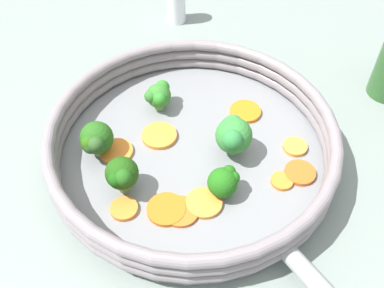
{
  "coord_description": "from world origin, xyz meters",
  "views": [
    {
      "loc": [
        0.38,
        -0.07,
        0.47
      ],
      "look_at": [
        0.0,
        0.0,
        0.03
      ],
      "focal_mm": 42.0,
      "sensor_mm": 36.0,
      "label": 1
    }
  ],
  "objects_px": {
    "broccoli_floret_1": "(224,182)",
    "broccoli_floret_4": "(122,175)",
    "carrot_slice_2": "(117,151)",
    "carrot_slice_9": "(204,203)",
    "carrot_slice_5": "(124,209)",
    "carrot_slice_7": "(295,147)",
    "broccoli_floret_0": "(95,140)",
    "carrot_slice_6": "(159,136)",
    "skillet": "(192,155)",
    "broccoli_floret_2": "(159,95)",
    "carrot_slice_1": "(181,212)",
    "broccoli_floret_3": "(233,134)",
    "carrot_slice_8": "(166,209)",
    "carrot_slice_0": "(282,181)",
    "carrot_slice_4": "(245,112)",
    "carrot_slice_3": "(300,173)"
  },
  "relations": [
    {
      "from": "broccoli_floret_0",
      "to": "broccoli_floret_1",
      "type": "height_order",
      "value": "broccoli_floret_0"
    },
    {
      "from": "carrot_slice_2",
      "to": "carrot_slice_3",
      "type": "height_order",
      "value": "same"
    },
    {
      "from": "skillet",
      "to": "carrot_slice_6",
      "type": "bearing_deg",
      "value": -129.91
    },
    {
      "from": "carrot_slice_4",
      "to": "broccoli_floret_1",
      "type": "distance_m",
      "value": 0.15
    },
    {
      "from": "carrot_slice_4",
      "to": "broccoli_floret_1",
      "type": "height_order",
      "value": "broccoli_floret_1"
    },
    {
      "from": "skillet",
      "to": "carrot_slice_2",
      "type": "relative_size",
      "value": 8.22
    },
    {
      "from": "carrot_slice_5",
      "to": "carrot_slice_8",
      "type": "xyz_separation_m",
      "value": [
        0.01,
        0.05,
        -0.0
      ]
    },
    {
      "from": "broccoli_floret_1",
      "to": "broccoli_floret_4",
      "type": "height_order",
      "value": "broccoli_floret_4"
    },
    {
      "from": "carrot_slice_4",
      "to": "carrot_slice_6",
      "type": "xyz_separation_m",
      "value": [
        0.03,
        -0.13,
        0.0
      ]
    },
    {
      "from": "skillet",
      "to": "carrot_slice_2",
      "type": "height_order",
      "value": "carrot_slice_2"
    },
    {
      "from": "carrot_slice_7",
      "to": "broccoli_floret_0",
      "type": "xyz_separation_m",
      "value": [
        -0.03,
        -0.26,
        0.03
      ]
    },
    {
      "from": "carrot_slice_2",
      "to": "broccoli_floret_0",
      "type": "height_order",
      "value": "broccoli_floret_0"
    },
    {
      "from": "skillet",
      "to": "broccoli_floret_2",
      "type": "xyz_separation_m",
      "value": [
        -0.09,
        -0.03,
        0.03
      ]
    },
    {
      "from": "carrot_slice_7",
      "to": "carrot_slice_8",
      "type": "bearing_deg",
      "value": -69.55
    },
    {
      "from": "skillet",
      "to": "carrot_slice_9",
      "type": "xyz_separation_m",
      "value": [
        0.08,
        -0.0,
        0.01
      ]
    },
    {
      "from": "carrot_slice_5",
      "to": "broccoli_floret_1",
      "type": "xyz_separation_m",
      "value": [
        -0.0,
        0.12,
        0.02
      ]
    },
    {
      "from": "broccoli_floret_2",
      "to": "broccoli_floret_3",
      "type": "xyz_separation_m",
      "value": [
        0.1,
        0.08,
        0.01
      ]
    },
    {
      "from": "broccoli_floret_4",
      "to": "carrot_slice_3",
      "type": "bearing_deg",
      "value": 86.68
    },
    {
      "from": "carrot_slice_8",
      "to": "broccoli_floret_3",
      "type": "distance_m",
      "value": 0.13
    },
    {
      "from": "carrot_slice_0",
      "to": "broccoli_floret_3",
      "type": "height_order",
      "value": "broccoli_floret_3"
    },
    {
      "from": "broccoli_floret_0",
      "to": "carrot_slice_2",
      "type": "bearing_deg",
      "value": 89.42
    },
    {
      "from": "carrot_slice_2",
      "to": "carrot_slice_9",
      "type": "height_order",
      "value": "same"
    },
    {
      "from": "carrot_slice_7",
      "to": "carrot_slice_6",
      "type": "bearing_deg",
      "value": -106.24
    },
    {
      "from": "carrot_slice_5",
      "to": "broccoli_floret_1",
      "type": "relative_size",
      "value": 0.8
    },
    {
      "from": "carrot_slice_2",
      "to": "broccoli_floret_4",
      "type": "height_order",
      "value": "broccoli_floret_4"
    },
    {
      "from": "carrot_slice_2",
      "to": "carrot_slice_5",
      "type": "bearing_deg",
      "value": 2.04
    },
    {
      "from": "carrot_slice_8",
      "to": "broccoli_floret_2",
      "type": "bearing_deg",
      "value": 175.46
    },
    {
      "from": "carrot_slice_2",
      "to": "broccoli_floret_4",
      "type": "distance_m",
      "value": 0.07
    },
    {
      "from": "carrot_slice_1",
      "to": "broccoli_floret_0",
      "type": "relative_size",
      "value": 0.85
    },
    {
      "from": "carrot_slice_2",
      "to": "broccoli_floret_3",
      "type": "relative_size",
      "value": 0.75
    },
    {
      "from": "skillet",
      "to": "broccoli_floret_2",
      "type": "height_order",
      "value": "broccoli_floret_2"
    },
    {
      "from": "carrot_slice_4",
      "to": "carrot_slice_8",
      "type": "distance_m",
      "value": 0.2
    },
    {
      "from": "carrot_slice_0",
      "to": "carrot_slice_3",
      "type": "bearing_deg",
      "value": 107.57
    },
    {
      "from": "carrot_slice_9",
      "to": "broccoli_floret_0",
      "type": "xyz_separation_m",
      "value": [
        -0.1,
        -0.12,
        0.03
      ]
    },
    {
      "from": "carrot_slice_4",
      "to": "broccoli_floret_0",
      "type": "distance_m",
      "value": 0.22
    },
    {
      "from": "carrot_slice_1",
      "to": "broccoli_floret_1",
      "type": "xyz_separation_m",
      "value": [
        -0.02,
        0.06,
        0.02
      ]
    },
    {
      "from": "carrot_slice_1",
      "to": "carrot_slice_9",
      "type": "xyz_separation_m",
      "value": [
        -0.01,
        0.03,
        0.0
      ]
    },
    {
      "from": "carrot_slice_1",
      "to": "carrot_slice_4",
      "type": "height_order",
      "value": "same"
    },
    {
      "from": "skillet",
      "to": "carrot_slice_5",
      "type": "height_order",
      "value": "carrot_slice_5"
    },
    {
      "from": "carrot_slice_8",
      "to": "broccoli_floret_0",
      "type": "relative_size",
      "value": 0.92
    },
    {
      "from": "carrot_slice_3",
      "to": "carrot_slice_9",
      "type": "bearing_deg",
      "value": -79.6
    },
    {
      "from": "carrot_slice_4",
      "to": "carrot_slice_9",
      "type": "height_order",
      "value": "same"
    },
    {
      "from": "carrot_slice_1",
      "to": "carrot_slice_8",
      "type": "distance_m",
      "value": 0.02
    },
    {
      "from": "carrot_slice_9",
      "to": "carrot_slice_5",
      "type": "bearing_deg",
      "value": -94.81
    },
    {
      "from": "broccoli_floret_0",
      "to": "broccoli_floret_3",
      "type": "xyz_separation_m",
      "value": [
        0.03,
        0.17,
        0.01
      ]
    },
    {
      "from": "carrot_slice_4",
      "to": "skillet",
      "type": "bearing_deg",
      "value": -56.3
    },
    {
      "from": "broccoli_floret_1",
      "to": "broccoli_floret_0",
      "type": "bearing_deg",
      "value": -120.98
    },
    {
      "from": "carrot_slice_2",
      "to": "carrot_slice_8",
      "type": "relative_size",
      "value": 0.94
    },
    {
      "from": "carrot_slice_0",
      "to": "carrot_slice_8",
      "type": "relative_size",
      "value": 0.6
    },
    {
      "from": "carrot_slice_1",
      "to": "broccoli_floret_3",
      "type": "bearing_deg",
      "value": 135.32
    }
  ]
}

